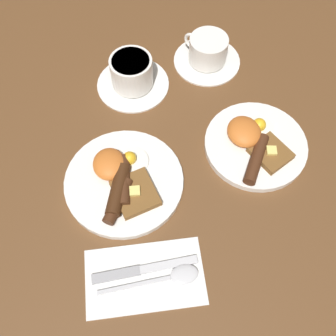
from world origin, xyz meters
TOP-DOWN VIEW (x-y plane):
  - ground_plane at (0.00, 0.00)m, footprint 3.00×3.00m
  - breakfast_plate_near at (0.00, -0.00)m, footprint 0.24×0.24m
  - breakfast_plate_far at (-0.02, 0.28)m, footprint 0.22×0.22m
  - teacup_near at (-0.25, 0.07)m, footprint 0.17×0.17m
  - teacup_far at (-0.28, 0.26)m, footprint 0.16×0.16m
  - napkin at (0.19, 0.00)m, footprint 0.15×0.23m
  - knife at (0.18, -0.01)m, footprint 0.03×0.19m
  - spoon at (0.21, 0.05)m, footprint 0.04×0.18m

SIDE VIEW (x-z plane):
  - ground_plane at x=0.00m, z-range 0.00..0.00m
  - napkin at x=0.19m, z-range 0.00..0.01m
  - knife at x=0.18m, z-range 0.00..0.01m
  - spoon at x=0.21m, z-range 0.00..0.01m
  - breakfast_plate_far at x=-0.02m, z-range -0.01..0.04m
  - breakfast_plate_near at x=0.00m, z-range -0.01..0.04m
  - teacup_far at x=-0.28m, z-range -0.01..0.07m
  - teacup_near at x=-0.25m, z-range -0.01..0.07m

